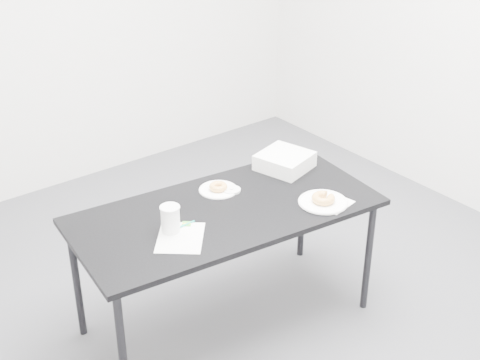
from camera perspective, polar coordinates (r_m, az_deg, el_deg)
floor at (r=3.88m, az=-0.26°, el=-10.66°), size 4.00×4.00×0.00m
wall_back at (r=4.89m, az=-15.22°, el=14.40°), size 4.00×0.02×2.70m
table at (r=3.41m, az=-1.21°, el=-3.26°), size 1.63×0.90×0.71m
scorecard at (r=3.16m, az=-5.12°, el=-4.91°), size 0.34×0.34×0.00m
logo_patch at (r=3.26m, az=-4.58°, el=-3.75°), size 0.06×0.06×0.00m
pen at (r=3.24m, az=-4.81°, el=-3.88°), size 0.13×0.02×0.01m
napkin at (r=3.46m, az=7.82°, el=-1.92°), size 0.21×0.21×0.00m
plate_near at (r=3.45m, az=7.10°, el=-1.88°), size 0.26×0.26×0.01m
donut_near at (r=3.44m, az=7.12°, el=-1.54°), size 0.13×0.13×0.04m
plate_far at (r=3.55m, az=-1.87°, el=-0.84°), size 0.21×0.21×0.01m
donut_far at (r=3.54m, az=-1.87°, el=-0.57°), size 0.11×0.11×0.03m
coffee_cup at (r=3.18m, az=-5.96°, el=-3.32°), size 0.09×0.09×0.14m
cup_lid at (r=3.54m, az=-0.71°, el=-0.86°), size 0.09×0.09×0.01m
bakery_box at (r=3.77m, az=3.83°, el=1.63°), size 0.33×0.33×0.09m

